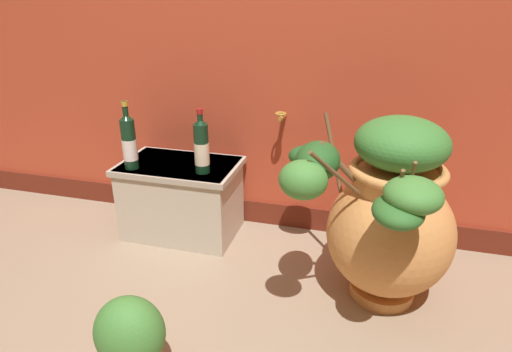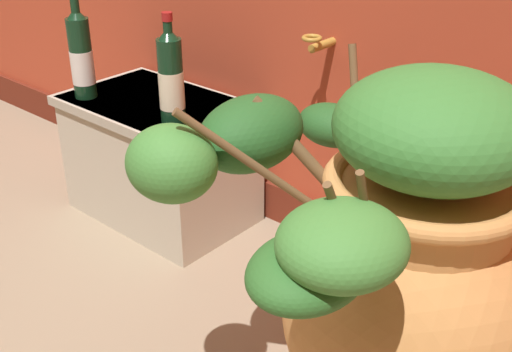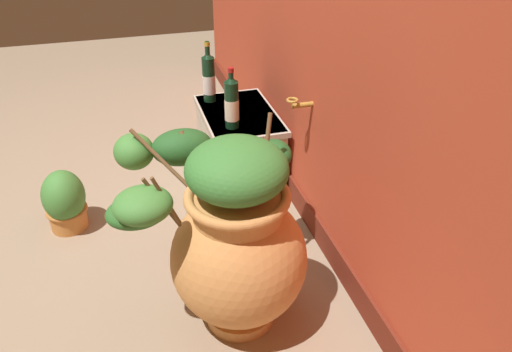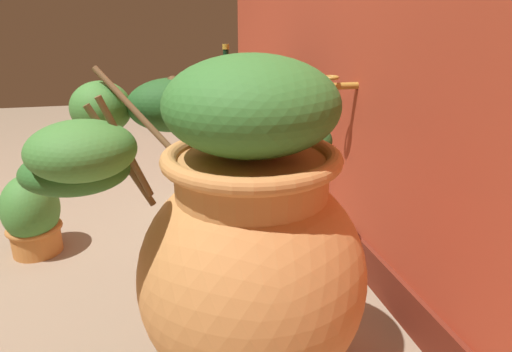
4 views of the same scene
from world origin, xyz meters
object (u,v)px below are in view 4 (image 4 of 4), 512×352
at_px(wine_bottle_left, 227,88).
at_px(potted_shrub, 32,216).
at_px(terracotta_urn, 242,236).
at_px(wine_bottle_middle, 251,102).

distance_m(wine_bottle_left, potted_shrub, 1.03).
height_order(terracotta_urn, wine_bottle_middle, terracotta_urn).
xyz_separation_m(terracotta_urn, wine_bottle_left, (-1.26, 0.17, 0.15)).
distance_m(terracotta_urn, wine_bottle_middle, 0.93).
xyz_separation_m(terracotta_urn, potted_shrub, (-0.81, -0.67, -0.25)).
height_order(wine_bottle_left, potted_shrub, wine_bottle_left).
bearing_deg(terracotta_urn, potted_shrub, -140.65).
height_order(wine_bottle_left, wine_bottle_middle, wine_bottle_left).
distance_m(wine_bottle_middle, potted_shrub, 0.97).
relative_size(terracotta_urn, wine_bottle_left, 2.34).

